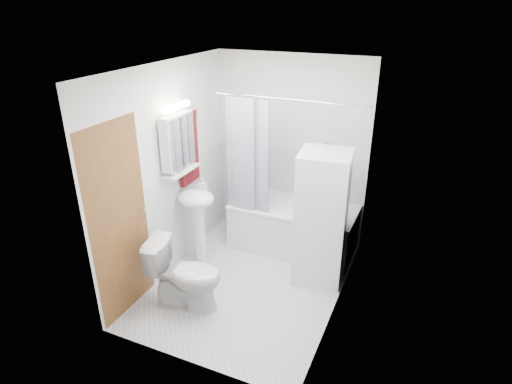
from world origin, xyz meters
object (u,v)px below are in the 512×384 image
at_px(bathtub, 293,225).
at_px(toilet, 185,275).
at_px(washer_dryer, 321,218).
at_px(sink, 197,210).

xyz_separation_m(bathtub, toilet, (-0.65, -1.54, 0.04)).
distance_m(bathtub, washer_dryer, 0.81).
distance_m(bathtub, sink, 1.27).
bearing_deg(bathtub, sink, -141.48).
height_order(bathtub, sink, sink).
relative_size(bathtub, sink, 1.50).
xyz_separation_m(sink, toilet, (0.30, -0.78, -0.33)).
bearing_deg(bathtub, washer_dryer, -45.33).
distance_m(sink, toilet, 0.90).
relative_size(bathtub, toilet, 2.06).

